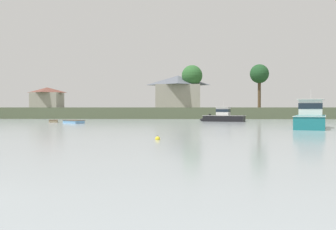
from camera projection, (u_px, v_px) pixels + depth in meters
name	position (u px, v px, depth m)	size (l,w,h in m)	color
far_shore_bank	(156.00, 112.00, 104.72)	(199.78, 53.37, 2.17)	#4C563D
dinghy_skyblue	(74.00, 122.00, 57.13)	(3.55, 3.47, 0.60)	#669ECC
cruiser_black	(220.00, 118.00, 64.77)	(7.49, 4.23, 3.95)	black
dinghy_sand	(53.00, 121.00, 60.87)	(2.00, 3.17, 0.49)	tan
cruiser_teal	(311.00, 122.00, 44.29)	(5.80, 10.23, 5.15)	#196B70
mooring_buoy_yellow	(158.00, 139.00, 28.22)	(0.34, 0.34, 0.39)	yellow
shore_tree_inland_b	(259.00, 74.00, 87.47)	(3.99, 3.99, 9.09)	brown
shore_tree_far_left	(192.00, 76.00, 98.01)	(4.88, 4.88, 9.98)	brown
cottage_near_water	(178.00, 91.00, 100.51)	(11.18, 10.14, 7.71)	#9E998E
cottage_eastern	(47.00, 97.00, 111.42)	(7.75, 7.83, 5.38)	#9E998E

